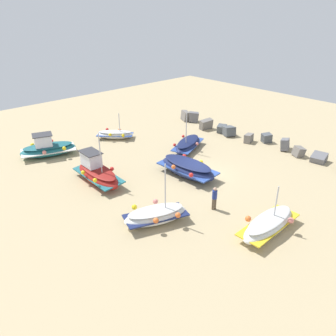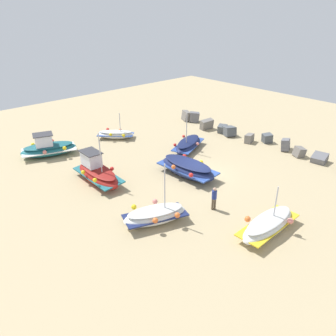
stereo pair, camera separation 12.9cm
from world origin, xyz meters
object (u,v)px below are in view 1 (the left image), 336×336
object	(u,v)px
fishing_boat_0	(269,224)
fishing_boat_5	(188,144)
fishing_boat_2	(97,173)
fishing_boat_3	(48,148)
fishing_boat_4	(187,168)
fishing_boat_6	(156,215)
person_walking	(215,197)
fishing_boat_1	(115,134)

from	to	relation	value
fishing_boat_0	fishing_boat_5	size ratio (longest dim) A/B	1.01
fishing_boat_2	fishing_boat_3	world-z (taller)	fishing_boat_2
fishing_boat_2	fishing_boat_4	bearing A→B (deg)	-123.09
fishing_boat_0	fishing_boat_4	size ratio (longest dim) A/B	0.92
fishing_boat_5	fishing_boat_6	size ratio (longest dim) A/B	1.07
fishing_boat_4	fishing_boat_6	xyz separation A→B (m)	(3.03, -5.86, -0.15)
fishing_boat_2	fishing_boat_5	distance (m)	9.44
fishing_boat_3	fishing_boat_2	bearing A→B (deg)	113.93
person_walking	fishing_boat_0	bearing A→B (deg)	38.22
fishing_boat_2	fishing_boat_1	bearing A→B (deg)	-41.37
fishing_boat_1	fishing_boat_5	bearing A→B (deg)	160.73
fishing_boat_0	fishing_boat_6	size ratio (longest dim) A/B	1.08
fishing_boat_2	fishing_boat_3	bearing A→B (deg)	6.22
fishing_boat_5	fishing_boat_1	bearing A→B (deg)	93.08
fishing_boat_1	fishing_boat_6	distance (m)	14.98
fishing_boat_3	fishing_boat_1	bearing A→B (deg)	-164.93
fishing_boat_2	fishing_boat_4	xyz separation A→B (m)	(3.90, 5.62, -0.09)
fishing_boat_5	person_walking	distance (m)	10.11
fishing_boat_2	person_walking	size ratio (longest dim) A/B	3.10
fishing_boat_3	fishing_boat_4	world-z (taller)	fishing_boat_3
fishing_boat_1	fishing_boat_5	xyz separation A→B (m)	(6.87, 3.27, 0.06)
fishing_boat_5	fishing_boat_2	bearing A→B (deg)	156.02
fishing_boat_0	fishing_boat_4	xyz separation A→B (m)	(-8.21, 1.68, 0.14)
fishing_boat_1	fishing_boat_2	bearing A→B (deg)	92.25
fishing_boat_2	fishing_boat_5	xyz separation A→B (m)	(0.27, 9.44, -0.26)
fishing_boat_6	fishing_boat_3	bearing A→B (deg)	-68.42
fishing_boat_2	person_walking	world-z (taller)	fishing_boat_2
fishing_boat_1	fishing_boat_6	xyz separation A→B (m)	(13.54, -6.40, 0.08)
fishing_boat_1	fishing_boat_3	xyz separation A→B (m)	(-0.51, -6.73, 0.25)
fishing_boat_2	person_walking	xyz separation A→B (m)	(8.41, 3.46, 0.19)
fishing_boat_0	person_walking	distance (m)	3.76
fishing_boat_1	person_walking	distance (m)	15.27
fishing_boat_0	fishing_boat_3	xyz separation A→B (m)	(-19.23, -4.51, 0.16)
fishing_boat_6	person_walking	xyz separation A→B (m)	(1.48, 3.70, 0.42)
fishing_boat_0	fishing_boat_5	world-z (taller)	fishing_boat_5
fishing_boat_1	fishing_boat_2	size ratio (longest dim) A/B	0.72
fishing_boat_0	fishing_boat_2	xyz separation A→B (m)	(-12.11, -3.95, 0.23)
fishing_boat_1	person_walking	bearing A→B (deg)	125.07
fishing_boat_1	fishing_boat_4	bearing A→B (deg)	132.32
fishing_boat_1	person_walking	size ratio (longest dim) A/B	2.24
fishing_boat_0	fishing_boat_5	distance (m)	13.06
fishing_boat_5	person_walking	xyz separation A→B (m)	(8.15, -5.97, 0.44)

